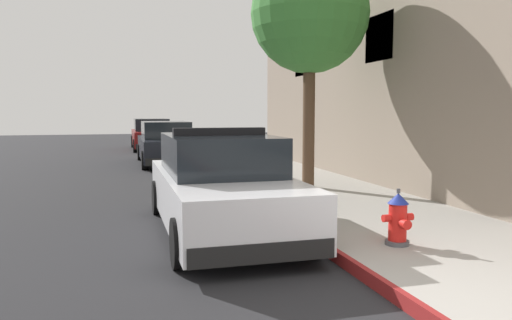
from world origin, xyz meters
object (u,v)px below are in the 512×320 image
at_px(parked_car_dark_far, 151,135).
at_px(parked_car_silver_ahead, 166,144).
at_px(street_tree, 310,15).
at_px(police_cruiser, 221,186).
at_px(fire_hydrant, 398,219).

bearing_deg(parked_car_dark_far, parked_car_silver_ahead, -89.55).
distance_m(parked_car_dark_far, street_tree, 15.50).
relative_size(parked_car_silver_ahead, street_tree, 0.91).
relative_size(police_cruiser, parked_car_dark_far, 1.00).
height_order(fire_hydrant, street_tree, street_tree).
distance_m(parked_car_dark_far, fire_hydrant, 20.03).
relative_size(police_cruiser, fire_hydrant, 6.37).
height_order(parked_car_silver_ahead, fire_hydrant, parked_car_silver_ahead).
xyz_separation_m(fire_hydrant, street_tree, (0.70, 5.03, 3.61)).
bearing_deg(fire_hydrant, parked_car_silver_ahead, 98.36).
relative_size(police_cruiser, street_tree, 0.91).
bearing_deg(police_cruiser, street_tree, 48.15).
bearing_deg(fire_hydrant, police_cruiser, 134.82).
xyz_separation_m(parked_car_silver_ahead, fire_hydrant, (1.87, -12.74, -0.23)).
height_order(parked_car_silver_ahead, parked_car_dark_far, same).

